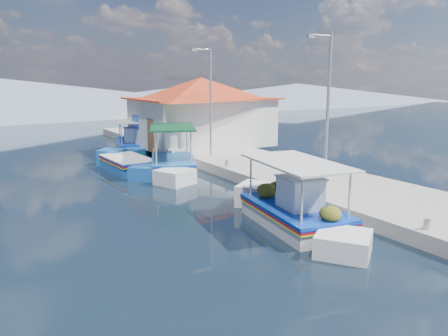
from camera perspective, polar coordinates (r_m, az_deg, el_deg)
ground at (r=13.58m, az=4.70°, el=-9.17°), size 160.00×160.00×0.00m
quay at (r=21.55m, az=7.95°, el=-0.72°), size 5.00×44.00×0.50m
bollards at (r=19.63m, az=4.64°, el=-0.67°), size 0.20×17.20×0.30m
main_caique at (r=14.74m, az=9.04°, el=-5.68°), size 2.93×7.25×2.42m
caique_green_canopy at (r=22.80m, az=-6.84°, el=0.37°), size 3.94×6.62×2.69m
caique_blue_hull at (r=23.64m, az=-12.58°, el=0.33°), size 2.04×6.32×1.13m
caique_far at (r=29.97m, az=-11.91°, el=2.95°), size 3.13×6.35×2.32m
harbor_building at (r=28.79m, az=-2.97°, el=7.53°), size 10.49×10.49×4.40m
lamp_post_near at (r=17.19m, az=13.22°, el=8.11°), size 1.21×0.14×6.00m
lamp_post_far at (r=24.42m, az=-1.96°, el=9.35°), size 1.21×0.14×6.00m
mountain_ridge at (r=67.74m, az=-19.77°, el=8.58°), size 171.40×96.00×5.50m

